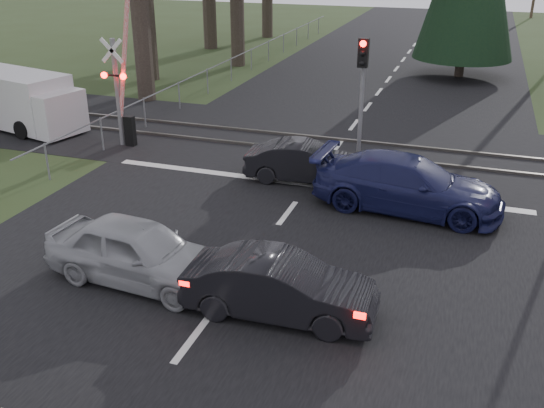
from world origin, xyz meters
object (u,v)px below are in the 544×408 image
at_px(crossing_signal, 123,90).
at_px(white_van, 21,101).
at_px(traffic_signal_center, 362,79).
at_px(silver_car, 138,252).
at_px(blue_sedan, 408,184).
at_px(dark_car_far, 306,162).
at_px(dark_hatchback, 280,287).

relative_size(crossing_signal, white_van, 1.19).
distance_m(traffic_signal_center, silver_car, 9.82).
distance_m(crossing_signal, blue_sedan, 10.68).
height_order(traffic_signal_center, silver_car, traffic_signal_center).
xyz_separation_m(crossing_signal, white_van, (-5.05, 0.61, -0.96)).
height_order(crossing_signal, dark_car_far, crossing_signal).
xyz_separation_m(dark_hatchback, dark_car_far, (-1.51, 7.19, -0.02)).
height_order(traffic_signal_center, blue_sedan, traffic_signal_center).
xyz_separation_m(silver_car, blue_sedan, (5.06, 5.75, 0.04)).
bearing_deg(traffic_signal_center, blue_sedan, -58.74).
xyz_separation_m(blue_sedan, white_van, (-15.36, 3.08, 0.35)).
relative_size(silver_car, white_van, 0.71).
bearing_deg(blue_sedan, silver_car, 143.16).
relative_size(blue_sedan, dark_car_far, 1.40).
bearing_deg(dark_car_far, crossing_signal, 73.81).
xyz_separation_m(dark_car_far, white_van, (-12.12, 1.90, 0.49)).
height_order(dark_hatchback, silver_car, silver_car).
height_order(blue_sedan, dark_car_far, blue_sedan).
height_order(traffic_signal_center, dark_hatchback, traffic_signal_center).
bearing_deg(crossing_signal, dark_hatchback, -44.64).
bearing_deg(white_van, dark_hatchback, -20.02).
bearing_deg(blue_sedan, white_van, 83.17).
height_order(dark_hatchback, blue_sedan, blue_sedan).
bearing_deg(silver_car, crossing_signal, 37.39).
distance_m(traffic_signal_center, blue_sedan, 4.43).
bearing_deg(dark_car_far, white_van, 75.22).
xyz_separation_m(blue_sedan, dark_car_far, (-3.24, 1.18, -0.14)).
xyz_separation_m(silver_car, dark_car_far, (1.82, 6.93, -0.10)).
bearing_deg(dark_hatchback, dark_car_far, 9.46).
xyz_separation_m(crossing_signal, dark_car_far, (7.07, -1.29, -1.45)).
height_order(traffic_signal_center, dark_car_far, traffic_signal_center).
relative_size(silver_car, dark_car_far, 1.13).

